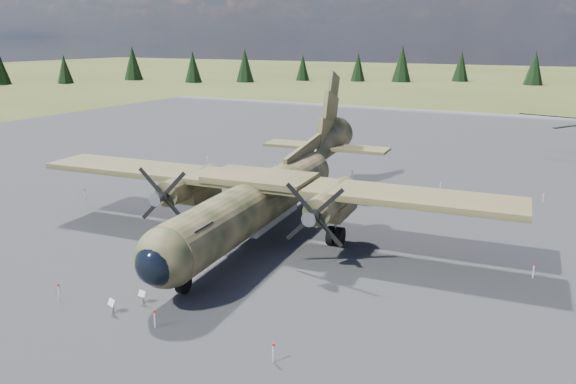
% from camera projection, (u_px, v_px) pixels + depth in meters
% --- Properties ---
extents(ground, '(500.00, 500.00, 0.00)m').
position_uv_depth(ground, '(266.00, 231.00, 37.42)').
color(ground, '#5B652D').
rests_on(ground, ground).
extents(apron, '(120.00, 120.00, 0.04)m').
position_uv_depth(apron, '(325.00, 195.00, 45.99)').
color(apron, slate).
rests_on(apron, ground).
extents(transport_plane, '(31.73, 28.75, 10.44)m').
position_uv_depth(transport_plane, '(267.00, 188.00, 36.44)').
color(transport_plane, '#31391F').
rests_on(transport_plane, ground).
extents(info_placard_left, '(0.49, 0.31, 0.72)m').
position_uv_depth(info_placard_left, '(112.00, 304.00, 26.15)').
color(info_placard_left, gray).
rests_on(info_placard_left, ground).
extents(info_placard_right, '(0.44, 0.21, 0.67)m').
position_uv_depth(info_placard_right, '(142.00, 295.00, 27.14)').
color(info_placard_right, gray).
rests_on(info_placard_right, ground).
extents(barrier_fence, '(33.12, 29.62, 0.85)m').
position_uv_depth(barrier_fence, '(259.00, 223.00, 37.42)').
color(barrier_fence, silver).
rests_on(barrier_fence, ground).
extents(treeline, '(287.46, 286.00, 10.91)m').
position_uv_depth(treeline, '(172.00, 155.00, 38.05)').
color(treeline, black).
rests_on(treeline, ground).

